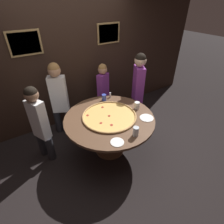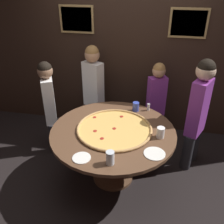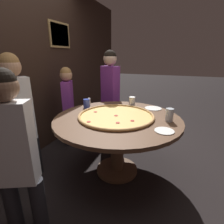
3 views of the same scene
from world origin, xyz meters
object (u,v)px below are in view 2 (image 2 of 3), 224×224
white_plate_left_side (154,154)px  diner_far_right (198,110)px  drink_cup_near_left (110,158)px  diner_centre_back (156,98)px  drink_cup_by_shaker (161,133)px  diner_side_left (93,87)px  giant_pizza (114,129)px  diner_side_right (49,102)px  dining_table (113,140)px  drink_cup_near_right (136,107)px  condiment_shaker (148,107)px  white_plate_beside_cup (82,158)px

white_plate_left_side → diner_far_right: 0.97m
white_plate_left_side → drink_cup_near_left: bearing=-151.1°
diner_centre_back → drink_cup_by_shaker: bearing=69.6°
diner_side_left → drink_cup_near_left: bearing=137.2°
giant_pizza → diner_side_right: diner_side_right is taller
dining_table → diner_far_right: diner_far_right is taller
giant_pizza → drink_cup_by_shaker: (0.54, -0.05, 0.05)m
drink_cup_near_right → diner_centre_back: bearing=61.7°
dining_table → condiment_shaker: condiment_shaker is taller
diner_side_right → condiment_shaker: bearing=-111.1°
dining_table → diner_side_right: (-1.00, 0.47, 0.17)m
white_plate_beside_cup → diner_side_left: bearing=100.4°
drink_cup_near_left → condiment_shaker: (0.29, 1.14, -0.02)m
giant_pizza → condiment_shaker: size_ratio=9.27×
dining_table → diner_centre_back: bearing=65.1°
white_plate_beside_cup → drink_cup_near_right: bearing=68.4°
drink_cup_near_right → white_plate_beside_cup: (-0.42, -1.07, -0.06)m
white_plate_beside_cup → diner_far_right: 1.60m
diner_centre_back → condiment_shaker: bearing=53.1°
giant_pizza → diner_centre_back: (0.45, 0.98, -0.04)m
diner_far_right → diner_centre_back: bearing=-108.6°
diner_far_right → drink_cup_by_shaker: bearing=-15.2°
giant_pizza → drink_cup_near_left: 0.60m
white_plate_beside_cup → condiment_shaker: (0.59, 1.12, 0.05)m
drink_cup_near_right → white_plate_left_side: (0.29, -0.86, -0.06)m
white_plate_left_side → diner_side_right: diner_side_right is taller
white_plate_beside_cup → diner_far_right: bearing=40.4°
drink_cup_by_shaker → drink_cup_near_right: (-0.34, 0.55, -0.00)m
white_plate_beside_cup → diner_centre_back: bearing=66.3°
white_plate_left_side → condiment_shaker: 0.92m
white_plate_left_side → dining_table: bearing=145.7°
giant_pizza → white_plate_left_side: giant_pizza is taller
drink_cup_near_right → diner_centre_back: diner_centre_back is taller
giant_pizza → dining_table: bearing=-118.9°
dining_table → condiment_shaker: size_ratio=15.26×
white_plate_left_side → diner_side_left: size_ratio=0.15×
condiment_shaker → diner_far_right: bearing=-7.8°
giant_pizza → drink_cup_near_left: (0.07, -0.59, 0.06)m
white_plate_left_side → diner_far_right: size_ratio=0.15×
giant_pizza → condiment_shaker: (0.36, 0.55, 0.04)m
white_plate_left_side → giant_pizza: bearing=143.4°
giant_pizza → drink_cup_near_left: size_ratio=6.22×
diner_far_right → condiment_shaker: bearing=-71.9°
white_plate_left_side → diner_centre_back: (-0.03, 1.34, -0.03)m
drink_cup_near_right → drink_cup_near_left: drink_cup_near_left is taller
dining_table → condiment_shaker: bearing=56.7°
drink_cup_near_right → diner_side_right: size_ratio=0.09×
white_plate_beside_cup → diner_far_right: (1.21, 1.03, 0.12)m
giant_pizza → condiment_shaker: 0.66m
dining_table → drink_cup_near_left: bearing=-81.9°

